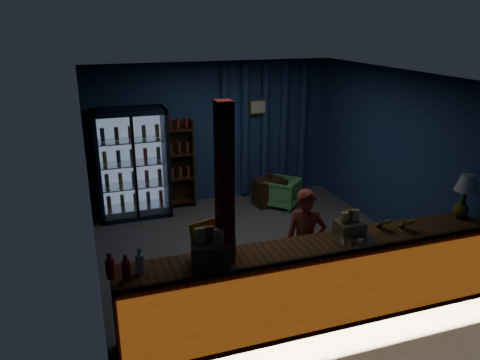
% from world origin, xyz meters
% --- Properties ---
extents(ground, '(4.60, 4.60, 0.00)m').
position_xyz_m(ground, '(0.00, 0.00, 0.00)').
color(ground, '#515154').
rests_on(ground, ground).
extents(room_walls, '(4.60, 4.60, 4.60)m').
position_xyz_m(room_walls, '(0.00, 0.00, 1.57)').
color(room_walls, navy).
rests_on(room_walls, ground).
extents(counter, '(4.40, 0.57, 0.99)m').
position_xyz_m(counter, '(0.00, -1.91, 0.48)').
color(counter, brown).
rests_on(counter, ground).
extents(support_post, '(0.16, 0.16, 2.60)m').
position_xyz_m(support_post, '(-1.05, -1.90, 1.30)').
color(support_post, maroon).
rests_on(support_post, ground).
extents(beverage_cooler, '(1.20, 0.62, 1.90)m').
position_xyz_m(beverage_cooler, '(-1.55, 1.92, 0.93)').
color(beverage_cooler, black).
rests_on(beverage_cooler, ground).
extents(bottle_shelf, '(0.50, 0.28, 1.60)m').
position_xyz_m(bottle_shelf, '(-0.70, 2.06, 0.79)').
color(bottle_shelf, '#382711').
rests_on(bottle_shelf, ground).
extents(curtain_folds, '(1.74, 0.14, 2.50)m').
position_xyz_m(curtain_folds, '(1.00, 2.14, 1.30)').
color(curtain_folds, navy).
rests_on(curtain_folds, room_walls).
extents(framed_picture, '(0.36, 0.04, 0.28)m').
position_xyz_m(framed_picture, '(0.85, 2.10, 1.75)').
color(framed_picture, '#BA852E').
rests_on(framed_picture, room_walls).
extents(shopkeeper, '(0.59, 0.51, 1.37)m').
position_xyz_m(shopkeeper, '(0.15, -1.35, 0.69)').
color(shopkeeper, '#9D3E2A').
rests_on(shopkeeper, ground).
extents(green_chair, '(0.81, 0.81, 0.53)m').
position_xyz_m(green_chair, '(1.07, 1.41, 0.26)').
color(green_chair, '#60C064').
rests_on(green_chair, ground).
extents(side_table, '(0.59, 0.46, 0.60)m').
position_xyz_m(side_table, '(0.87, 1.55, 0.25)').
color(side_table, '#382711').
rests_on(side_table, ground).
extents(yellow_sign, '(0.53, 0.25, 0.42)m').
position_xyz_m(yellow_sign, '(-1.13, -1.77, 1.16)').
color(yellow_sign, yellow).
rests_on(yellow_sign, counter).
extents(soda_bottles, '(0.37, 0.16, 0.27)m').
position_xyz_m(soda_bottles, '(-2.05, -1.90, 1.06)').
color(soda_bottles, red).
rests_on(soda_bottles, counter).
extents(snack_box_left, '(0.43, 0.38, 0.39)m').
position_xyz_m(snack_box_left, '(-1.22, -1.92, 1.09)').
color(snack_box_left, olive).
rests_on(snack_box_left, counter).
extents(snack_box_centre, '(0.30, 0.25, 0.32)m').
position_xyz_m(snack_box_centre, '(0.44, -1.84, 1.06)').
color(snack_box_centre, olive).
rests_on(snack_box_centre, counter).
extents(pastry_tray, '(0.46, 0.46, 0.07)m').
position_xyz_m(pastry_tray, '(0.44, -1.95, 0.98)').
color(pastry_tray, silver).
rests_on(pastry_tray, counter).
extents(banana_bunches, '(0.47, 0.28, 0.16)m').
position_xyz_m(banana_bunches, '(1.05, -1.81, 1.03)').
color(banana_bunches, yellow).
rests_on(banana_bunches, counter).
extents(table_lamp, '(0.29, 0.29, 0.57)m').
position_xyz_m(table_lamp, '(2.05, -1.84, 1.40)').
color(table_lamp, black).
rests_on(table_lamp, counter).
extents(pineapple, '(0.18, 0.18, 0.32)m').
position_xyz_m(pineapple, '(2.05, -1.81, 1.08)').
color(pineapple, olive).
rests_on(pineapple, counter).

